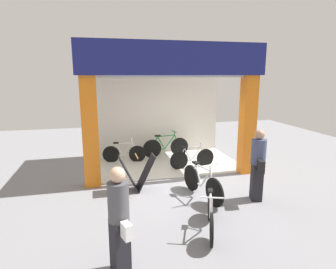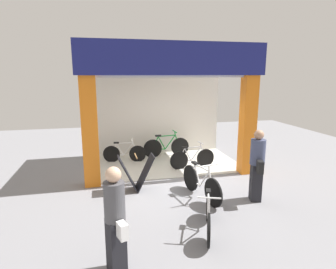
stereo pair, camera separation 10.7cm
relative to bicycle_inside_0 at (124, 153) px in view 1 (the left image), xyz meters
name	(u,v)px [view 1 (the left image)]	position (x,y,z in m)	size (l,w,h in m)	color
ground_plane	(174,178)	(1.26, -1.90, -0.32)	(17.85, 17.85, 0.00)	gray
shop_facade	(163,104)	(1.26, -0.49, 1.68)	(5.12, 3.21, 3.80)	beige
bicycle_inside_0	(124,153)	(0.00, 0.00, 0.00)	(1.44, 0.40, 0.80)	black
bicycle_inside_1	(192,158)	(2.06, -1.14, 0.01)	(1.50, 0.41, 0.83)	black
bicycle_inside_2	(166,147)	(1.54, 0.32, 0.05)	(1.71, 0.47, 0.94)	black
bicycle_parked_0	(202,183)	(1.59, -3.31, 0.05)	(0.50, 1.67, 0.94)	black
bicycle_parked_1	(210,215)	(1.22, -4.79, 0.01)	(0.56, 1.44, 0.83)	black
sandwich_board_sign	(137,173)	(0.12, -2.50, 0.15)	(0.92, 0.49, 0.94)	black
pedestrian_0	(119,220)	(-0.52, -5.54, 0.54)	(0.39, 0.56, 1.67)	black
pedestrian_1	(258,164)	(2.82, -3.72, 0.57)	(0.43, 0.61, 1.71)	black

